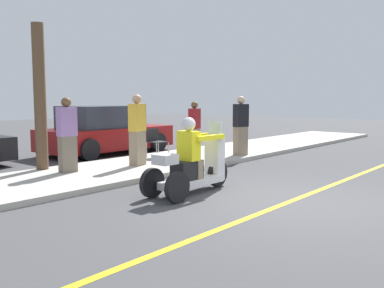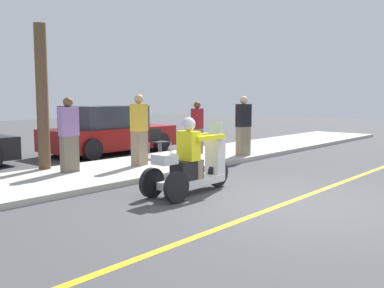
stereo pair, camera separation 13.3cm
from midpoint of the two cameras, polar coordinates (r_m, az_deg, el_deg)
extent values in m
plane|color=#424244|center=(7.64, 12.07, -7.68)|extent=(60.00, 60.00, 0.00)
cube|color=gold|center=(7.23, 10.23, -8.42)|extent=(24.00, 0.12, 0.01)
cube|color=#B2ADA3|center=(10.56, -10.52, -3.48)|extent=(28.00, 2.80, 0.12)
cylinder|color=black|center=(8.78, 3.00, -3.91)|extent=(0.55, 0.10, 0.55)
cylinder|color=black|center=(7.41, -2.49, -5.81)|extent=(0.55, 0.10, 0.55)
cylinder|color=black|center=(7.83, -5.82, -5.18)|extent=(0.55, 0.10, 0.55)
cube|color=silver|center=(8.17, -0.47, -5.06)|extent=(1.46, 0.43, 0.14)
cube|color=black|center=(8.02, -1.15, -3.48)|extent=(0.59, 0.34, 0.36)
cube|color=silver|center=(8.65, 2.61, -1.89)|extent=(0.24, 0.34, 0.89)
cube|color=silver|center=(8.61, 2.71, 2.06)|extent=(0.03, 0.31, 0.30)
cube|color=silver|center=(7.56, -4.10, -2.04)|extent=(0.36, 0.34, 0.18)
cube|color=yellow|center=(8.00, -0.92, -0.24)|extent=(0.26, 0.38, 0.55)
sphere|color=silver|center=(7.96, -0.93, 2.66)|extent=(0.26, 0.26, 0.26)
cube|color=gray|center=(8.08, 0.33, -3.41)|extent=(0.14, 0.14, 0.36)
cube|color=gray|center=(8.23, -0.95, -3.23)|extent=(0.14, 0.14, 0.36)
cube|color=yellow|center=(8.16, 2.00, 0.86)|extent=(0.81, 0.09, 0.09)
cube|color=yellow|center=(8.42, -0.14, 1.03)|extent=(0.81, 0.09, 0.09)
cube|color=gray|center=(10.83, -7.62, -0.57)|extent=(0.42, 0.33, 0.86)
cube|color=gold|center=(10.77, -7.68, 3.51)|extent=(0.47, 0.34, 0.68)
sphere|color=tan|center=(10.76, -7.71, 5.95)|extent=(0.23, 0.23, 0.23)
cube|color=gray|center=(12.73, 6.19, 0.41)|extent=(0.43, 0.34, 0.84)
cube|color=black|center=(12.68, 6.23, 3.81)|extent=(0.47, 0.35, 0.67)
sphere|color=beige|center=(12.67, 6.25, 5.84)|extent=(0.23, 0.23, 0.23)
cube|color=#726656|center=(10.18, -16.60, -1.30)|extent=(0.39, 0.29, 0.83)
cube|color=#9972B2|center=(10.11, -16.73, 2.87)|extent=(0.43, 0.29, 0.66)
sphere|color=brown|center=(10.10, -16.80, 5.36)|extent=(0.22, 0.22, 0.22)
cube|color=#726656|center=(12.94, 0.04, 0.37)|extent=(0.37, 0.28, 0.77)
cube|color=maroon|center=(12.88, 0.04, 3.41)|extent=(0.41, 0.29, 0.61)
sphere|color=brown|center=(12.87, 0.04, 5.23)|extent=(0.21, 0.21, 0.21)
cylinder|color=#A5A8AD|center=(11.88, -5.06, -0.97)|extent=(0.02, 0.02, 0.44)
cylinder|color=#A5A8AD|center=(12.17, -3.47, -0.79)|extent=(0.02, 0.02, 0.44)
cylinder|color=#A5A8AD|center=(12.22, -6.38, -0.78)|extent=(0.02, 0.02, 0.44)
cylinder|color=#A5A8AD|center=(12.50, -4.80, -0.61)|extent=(0.02, 0.02, 0.44)
cube|color=#232326|center=(12.16, -4.94, 0.29)|extent=(0.48, 0.48, 0.02)
cube|color=#232326|center=(12.32, -5.60, 1.20)|extent=(0.44, 0.06, 0.38)
cube|color=maroon|center=(14.27, -11.54, 0.84)|extent=(4.31, 1.90, 0.68)
cube|color=#2D333D|center=(14.09, -12.29, 3.57)|extent=(2.37, 1.71, 0.70)
cylinder|color=black|center=(14.50, -4.84, 0.25)|extent=(0.64, 0.22, 0.64)
cylinder|color=black|center=(15.90, -9.67, 0.70)|extent=(0.64, 0.22, 0.64)
cylinder|color=black|center=(12.70, -13.83, -0.75)|extent=(0.64, 0.22, 0.64)
cylinder|color=black|center=(14.27, -18.31, -0.14)|extent=(0.64, 0.22, 0.64)
cylinder|color=brown|center=(10.70, -19.96, 5.89)|extent=(0.28, 0.28, 3.41)
camera|label=1|loc=(0.07, -90.47, -0.05)|focal=40.00mm
camera|label=2|loc=(0.07, 89.53, 0.05)|focal=40.00mm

